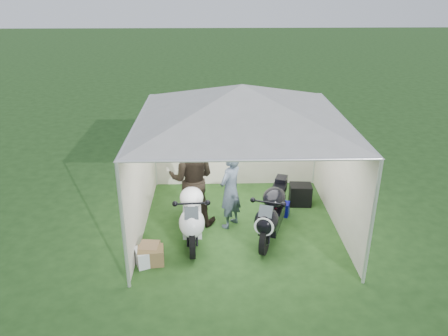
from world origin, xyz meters
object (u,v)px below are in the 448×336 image
Objects in this scene: crate_1 at (150,252)px; crate_0 at (149,256)px; equipment_box at (300,195)px; paddock_stand at (280,208)px; person_dark_jacket at (192,179)px; motorcycle_black at (272,212)px; motorcycle_white at (192,212)px; crate_2 at (154,251)px; person_blue_jacket at (230,190)px; canopy_tent at (242,106)px; crate_3 at (151,256)px.

crate_0 is at bearing -90.00° from crate_1.
crate_0 is (-3.19, -2.20, -0.09)m from equipment_box.
paddock_stand is 2.10m from person_dark_jacket.
equipment_box is at bearing 77.20° from motorcycle_black.
person_dark_jacket is (-0.02, 0.66, 0.42)m from motorcycle_white.
person_dark_jacket reaches higher than motorcycle_white.
motorcycle_black is 0.99× the size of person_dark_jacket.
motorcycle_black reaches higher than crate_2.
motorcycle_black is at bearing -1.64° from motorcycle_white.
person_blue_jacket is at bearing 39.94° from crate_0.
canopy_tent is 3.43× the size of person_blue_jacket.
person_dark_jacket is 4.13× the size of equipment_box.
motorcycle_white is 4.57× the size of crate_3.
motorcycle_black is at bearing -121.82° from equipment_box.
crate_2 is at bearing -147.79° from equipment_box.
motorcycle_black reaches higher than crate_3.
person_dark_jacket is at bearing -163.64° from equipment_box.
equipment_box is 1.73× the size of crate_2.
motorcycle_black is at bearing -109.02° from paddock_stand.
crate_0 is at bearing 166.64° from crate_3.
crate_3 is (-0.71, -1.49, -0.85)m from person_dark_jacket.
canopy_tent reaches higher than crate_1.
crate_0 is 0.12m from crate_1.
canopy_tent reaches higher than motorcycle_white.
crate_1 is 1.25× the size of crate_2.
paddock_stand is 0.20× the size of person_dark_jacket.
crate_3 is at bearing -146.39° from paddock_stand.
motorcycle_white is 2.14m from paddock_stand.
motorcycle_black is at bearing 14.95° from crate_2.
paddock_stand is at bearing 33.61° from crate_3.
equipment_box is at bearing 34.53° from crate_0.
paddock_stand is at bearing 23.30° from motorcycle_white.
motorcycle_black is at bearing 17.09° from crate_1.
crate_3 is (-3.15, -2.21, -0.09)m from equipment_box.
person_dark_jacket reaches higher than crate_2.
motorcycle_black reaches higher than crate_0.
paddock_stand is (0.91, 0.36, -2.42)m from canopy_tent.
crate_2 is (-1.47, -1.06, -0.72)m from person_blue_jacket.
paddock_stand is 3.17m from crate_0.
canopy_tent is at bearing 147.68° from person_blue_jacket.
crate_3 is at bearing -11.69° from person_blue_jacket.
motorcycle_white reaches higher than crate_3.
crate_3 is at bearing -97.48° from crate_2.
person_dark_jacket is 7.13× the size of crate_2.
crate_3 is (-1.50, -1.30, -0.67)m from person_blue_jacket.
canopy_tent reaches higher than motorcycle_black.
crate_2 is (-1.68, -1.14, -2.47)m from canopy_tent.
crate_1 is (-1.75, -1.25, -2.42)m from canopy_tent.
motorcycle_white is at bearing -150.37° from equipment_box.
crate_2 is 0.60× the size of crate_3.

